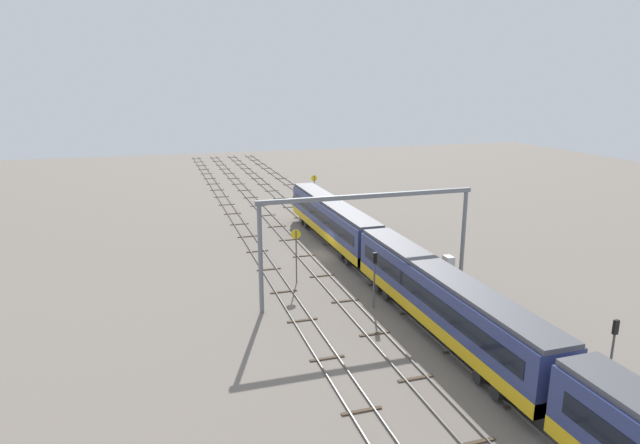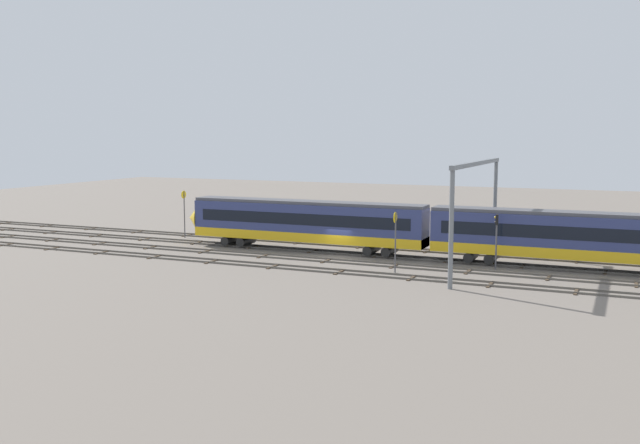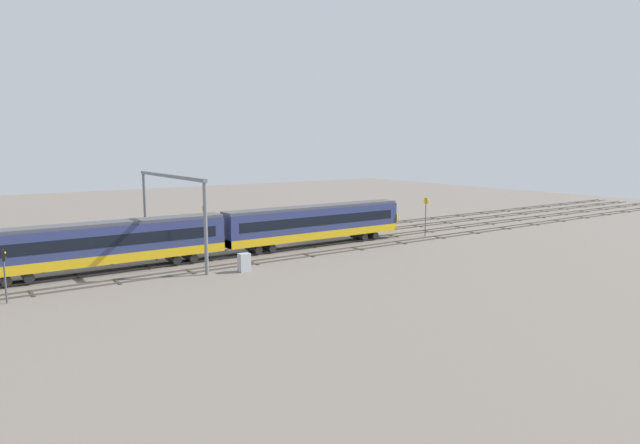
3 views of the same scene
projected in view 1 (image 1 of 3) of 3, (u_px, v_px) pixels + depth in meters
The scene contains 12 objects.
ground_plane at pixel (324, 254), 57.55m from camera, with size 189.94×189.94×0.00m, color slate.
track_near_foreground at pixel (381, 248), 59.46m from camera, with size 173.94×2.40×0.16m.
track_with_train at pixel (343, 252), 58.18m from camera, with size 173.94×2.40×0.16m.
track_middle at pixel (304, 256), 56.90m from camera, with size 173.94×2.40×0.16m.
track_second_far at pixel (263, 260), 55.61m from camera, with size 173.94×2.40×0.16m.
train at pixel (557, 386), 27.41m from camera, with size 100.00×3.24×4.80m.
overhead_gantry at pixel (368, 222), 43.70m from camera, with size 0.40×18.67×9.17m.
speed_sign_near_foreground at pixel (314, 188), 76.80m from camera, with size 0.14×0.87×5.24m.
speed_sign_mid_trackside at pixel (296, 249), 48.50m from camera, with size 0.14×0.89×5.07m.
signal_light_trackside_approach at pixel (613, 343), 31.72m from camera, with size 0.31×0.32×4.28m.
signal_light_trackside_departure at pixel (374, 272), 42.96m from camera, with size 0.31×0.32×4.74m.
relay_cabinet at pixel (448, 265), 51.31m from camera, with size 1.13×0.79×1.81m.
Camera 1 is at (-52.30, 16.70, 17.64)m, focal length 29.94 mm.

